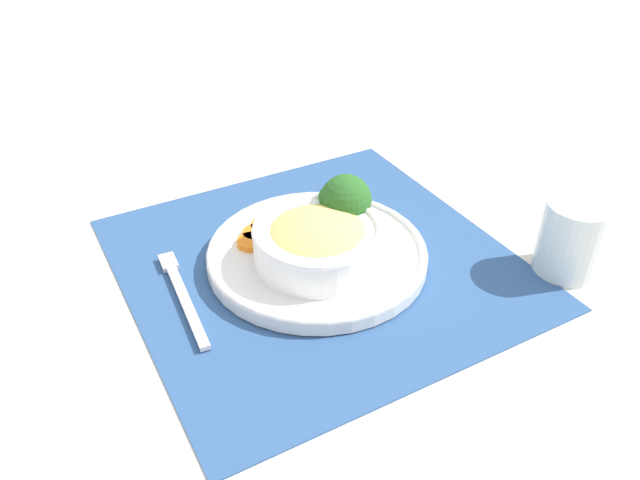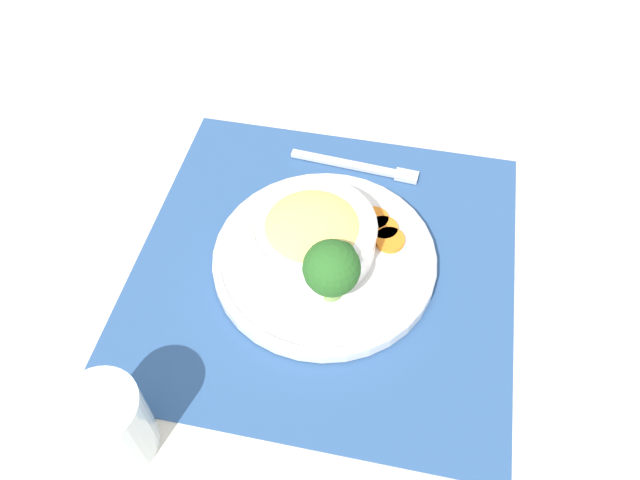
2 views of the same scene
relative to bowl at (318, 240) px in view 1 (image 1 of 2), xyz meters
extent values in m
plane|color=beige|center=(0.01, 0.02, -0.05)|extent=(4.00, 4.00, 0.00)
cube|color=#2D5184|center=(0.01, 0.02, -0.05)|extent=(0.49, 0.49, 0.00)
cylinder|color=white|center=(0.01, 0.02, -0.04)|extent=(0.28, 0.28, 0.02)
torus|color=white|center=(0.01, 0.02, -0.03)|extent=(0.28, 0.28, 0.01)
cylinder|color=white|center=(0.00, 0.00, -0.01)|extent=(0.16, 0.16, 0.05)
torus|color=white|center=(0.00, 0.00, 0.02)|extent=(0.16, 0.16, 0.01)
ellipsoid|color=#EAC66B|center=(0.00, 0.00, 0.00)|extent=(0.13, 0.13, 0.05)
cylinder|color=#84AD5B|center=(0.06, 0.04, -0.02)|extent=(0.03, 0.03, 0.02)
sphere|color=#286023|center=(0.06, 0.04, 0.02)|extent=(0.07, 0.07, 0.07)
sphere|color=#286023|center=(0.04, 0.05, 0.03)|extent=(0.03, 0.03, 0.03)
sphere|color=#286023|center=(0.08, 0.03, 0.02)|extent=(0.03, 0.03, 0.03)
cylinder|color=orange|center=(-0.03, 0.09, -0.03)|extent=(0.04, 0.04, 0.01)
cylinder|color=orange|center=(-0.05, 0.08, -0.03)|extent=(0.04, 0.04, 0.01)
cylinder|color=orange|center=(-0.06, 0.07, -0.03)|extent=(0.04, 0.04, 0.01)
cylinder|color=silver|center=(0.28, -0.14, 0.00)|extent=(0.08, 0.08, 0.10)
cylinder|color=silver|center=(0.28, -0.14, -0.02)|extent=(0.07, 0.07, 0.06)
cube|color=silver|center=(-0.17, 0.02, -0.04)|extent=(0.02, 0.18, 0.01)
cube|color=silver|center=(-0.16, 0.10, -0.04)|extent=(0.02, 0.03, 0.01)
camera|label=1|loc=(-0.29, -0.56, 0.44)|focal=35.00mm
camera|label=2|loc=(0.46, 0.12, 0.60)|focal=35.00mm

